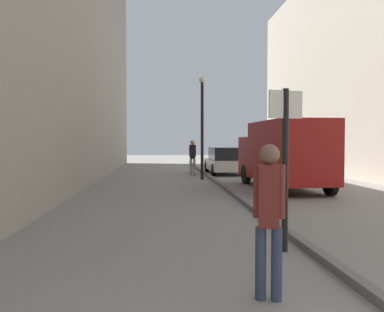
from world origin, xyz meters
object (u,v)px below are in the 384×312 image
Objects in this scene: delivery_van at (284,153)px; pedestrian_mid_block at (269,211)px; lamp_post at (202,121)px; pedestrian_main_foreground at (193,155)px; street_sign_post at (285,155)px; parked_car at (225,161)px.

pedestrian_mid_block is at bearing -111.21° from delivery_van.
lamp_post is at bearing 120.77° from delivery_van.
pedestrian_mid_block is at bearing -92.95° from lamp_post.
street_sign_post is at bearing 107.38° from pedestrian_main_foreground.
parked_car is (2.34, 17.42, -0.29)m from pedestrian_mid_block.
delivery_van reaches higher than pedestrian_main_foreground.
street_sign_post reaches higher than pedestrian_mid_block.
lamp_post reaches higher than delivery_van.
pedestrian_mid_block is 10.63m from delivery_van.
street_sign_post is 0.55× the size of lamp_post.
lamp_post is (-2.62, 3.94, 1.39)m from delivery_van.
pedestrian_main_foreground is at bearing -103.27° from street_sign_post.
pedestrian_main_foreground is 2.10m from parked_car.
delivery_van is at bearing 130.16° from pedestrian_main_foreground.
lamp_post is at bearing 111.80° from pedestrian_main_foreground.
lamp_post is (0.25, -2.50, 1.66)m from pedestrian_main_foreground.
delivery_van reaches higher than parked_car.
pedestrian_main_foreground is 3.01m from lamp_post.
lamp_post is at bearing -104.19° from street_sign_post.
street_sign_post reaches higher than parked_car.
parked_car is 4.26m from lamp_post.
parked_car is 15.61m from street_sign_post.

